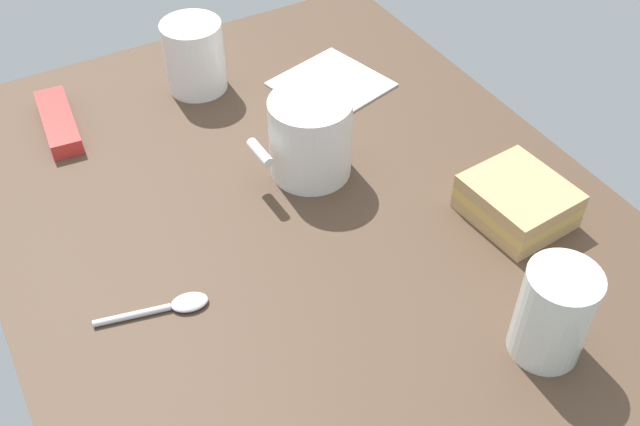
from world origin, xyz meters
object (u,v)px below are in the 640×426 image
at_px(coffee_mug_milky, 194,55).
at_px(snack_bar, 58,122).
at_px(glass_of_milk, 552,318).
at_px(sandwich_main, 518,201).
at_px(paper_napkin, 331,84).
at_px(coffee_mug_black, 310,136).
at_px(spoon, 170,307).

bearing_deg(coffee_mug_milky, snack_bar, 90.26).
relative_size(glass_of_milk, snack_bar, 0.79).
bearing_deg(sandwich_main, paper_napkin, 8.79).
bearing_deg(snack_bar, coffee_mug_black, -128.63).
relative_size(glass_of_milk, spoon, 0.89).
height_order(sandwich_main, paper_napkin, sandwich_main).
distance_m(sandwich_main, spoon, 0.38).
xyz_separation_m(coffee_mug_milky, glass_of_milk, (-0.54, -0.11, -0.00)).
bearing_deg(spoon, snack_bar, 2.69).
relative_size(coffee_mug_milky, glass_of_milk, 1.02).
bearing_deg(spoon, paper_napkin, -52.08).
relative_size(spoon, snack_bar, 0.89).
distance_m(glass_of_milk, spoon, 0.35).
distance_m(coffee_mug_black, spoon, 0.25).
xyz_separation_m(sandwich_main, glass_of_milk, (-0.15, 0.09, 0.02)).
height_order(spoon, paper_napkin, spoon).
distance_m(coffee_mug_milky, snack_bar, 0.19).
bearing_deg(paper_napkin, coffee_mug_milky, 61.51).
height_order(sandwich_main, glass_of_milk, glass_of_milk).
bearing_deg(sandwich_main, spoon, 80.58).
distance_m(coffee_mug_black, glass_of_milk, 0.33).
height_order(glass_of_milk, spoon, glass_of_milk).
height_order(coffee_mug_milky, snack_bar, coffee_mug_milky).
distance_m(glass_of_milk, paper_napkin, 0.46).
height_order(sandwich_main, spoon, sandwich_main).
bearing_deg(glass_of_milk, sandwich_main, -31.47).
xyz_separation_m(coffee_mug_black, spoon, (-0.11, 0.21, -0.05)).
bearing_deg(coffee_mug_milky, spoon, 153.37).
xyz_separation_m(sandwich_main, snack_bar, (0.39, 0.39, -0.01)).
relative_size(sandwich_main, spoon, 1.00).
bearing_deg(coffee_mug_black, spoon, 117.81).
xyz_separation_m(snack_bar, paper_napkin, (-0.08, -0.34, -0.01)).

